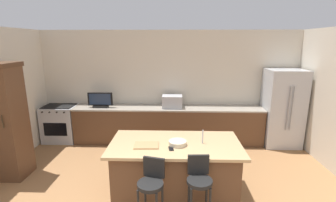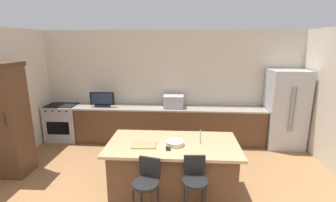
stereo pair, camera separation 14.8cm
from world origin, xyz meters
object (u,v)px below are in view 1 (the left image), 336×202
tv_monitor (100,101)px  bar_stool_left (151,189)px  kitchen_island (175,168)px  range_oven (61,123)px  cabinet_tower (4,120)px  cell_phone (171,149)px  fruit_bowl (178,143)px  cutting_board (146,145)px  tv_remote (178,145)px  refrigerator (282,108)px  bar_stool_right (199,186)px  microwave (172,101)px

tv_monitor → bar_stool_left: size_ratio=0.61×
kitchen_island → bar_stool_left: bearing=-112.0°
range_oven → cabinet_tower: 1.81m
range_oven → kitchen_island: bearing=-37.0°
cabinet_tower → tv_monitor: (1.23, 1.63, -0.03)m
range_oven → cell_phone: bearing=-40.3°
fruit_bowl → cutting_board: fruit_bowl is taller
cabinet_tower → cell_phone: (3.00, -0.71, -0.19)m
tv_monitor → cell_phone: tv_monitor is taller
tv_remote → bar_stool_left: bearing=-122.4°
refrigerator → tv_remote: size_ratio=10.78×
fruit_bowl → cutting_board: 0.48m
bar_stool_left → fruit_bowl: bar_stool_left is taller
cutting_board → kitchen_island: bearing=15.6°
kitchen_island → bar_stool_right: (0.32, -0.66, 0.12)m
fruit_bowl → cutting_board: size_ratio=0.74×
bar_stool_left → bar_stool_right: (0.63, 0.10, -0.00)m
refrigerator → bar_stool_right: refrigerator is taller
cabinet_tower → fruit_bowl: bearing=-10.4°
bar_stool_right → cabinet_tower: bearing=157.9°
microwave → tv_monitor: tv_monitor is taller
microwave → bar_stool_right: (0.40, -2.84, -0.46)m
tv_monitor → bar_stool_right: 3.55m
bar_stool_right → cutting_board: size_ratio=2.62×
kitchen_island → cabinet_tower: (-3.06, 0.49, 0.63)m
cabinet_tower → tv_monitor: cabinet_tower is taller
kitchen_island → bar_stool_right: size_ratio=2.10×
microwave → cutting_board: size_ratio=1.29×
cell_phone → tv_remote: bearing=43.5°
kitchen_island → cutting_board: (-0.44, -0.12, 0.45)m
cabinet_tower → cutting_board: bearing=-13.1°
tv_monitor → cutting_board: tv_monitor is taller
range_oven → cabinet_tower: bearing=-95.9°
microwave → tv_remote: size_ratio=2.82×
refrigerator → cell_phone: 3.50m
tv_remote → kitchen_island: bearing=108.3°
kitchen_island → bar_stool_right: bearing=-64.1°
tv_remote → bar_stool_right: bearing=-68.8°
cutting_board → cabinet_tower: bearing=166.9°
cell_phone → fruit_bowl: bearing=47.9°
kitchen_island → cutting_board: size_ratio=5.49×
tv_monitor → cell_phone: 2.94m
refrigerator → tv_monitor: size_ratio=3.08×
microwave → tv_remote: microwave is taller
refrigerator → kitchen_island: bearing=-140.3°
kitchen_island → cell_phone: size_ratio=13.65×
microwave → cell_phone: 2.40m
cutting_board → refrigerator: bearing=36.9°
bar_stool_right → tv_remote: size_ratio=5.74×
tv_monitor → tv_remote: 2.90m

